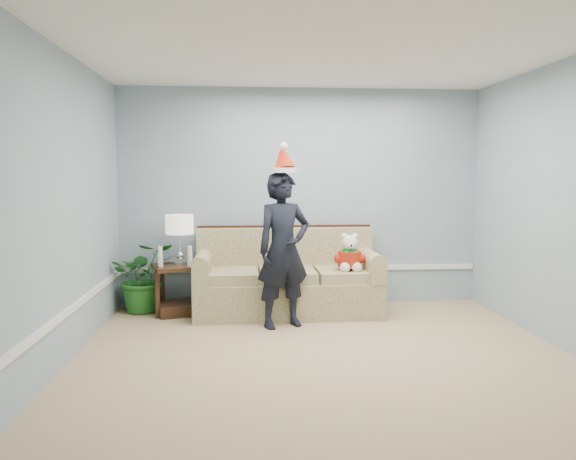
% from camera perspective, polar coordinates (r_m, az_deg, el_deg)
% --- Properties ---
extents(room_shell, '(4.54, 5.04, 2.74)m').
position_cam_1_polar(room_shell, '(4.56, 4.45, 2.10)').
color(room_shell, tan).
rests_on(room_shell, ground).
extents(wainscot_trim, '(4.49, 4.99, 0.06)m').
position_cam_1_polar(wainscot_trim, '(5.82, -9.05, -6.15)').
color(wainscot_trim, white).
rests_on(wainscot_trim, room_shell).
extents(sofa, '(2.16, 0.94, 1.01)m').
position_cam_1_polar(sofa, '(6.69, -0.13, -5.34)').
color(sofa, brown).
rests_on(sofa, room_shell).
extents(side_table, '(0.72, 0.66, 0.58)m').
position_cam_1_polar(side_table, '(6.76, -10.82, -6.46)').
color(side_table, '#3D2216').
rests_on(side_table, room_shell).
extents(table_lamp, '(0.33, 0.33, 0.58)m').
position_cam_1_polar(table_lamp, '(6.67, -10.97, 0.34)').
color(table_lamp, silver).
rests_on(table_lamp, side_table).
extents(candle_pair, '(0.39, 0.06, 0.24)m').
position_cam_1_polar(candle_pair, '(6.54, -11.40, -2.73)').
color(candle_pair, silver).
rests_on(candle_pair, side_table).
extents(houseplant, '(0.89, 0.81, 0.84)m').
position_cam_1_polar(houseplant, '(6.92, -14.37, -4.63)').
color(houseplant, '#1C5F1F').
rests_on(houseplant, room_shell).
extents(man, '(0.71, 0.60, 1.66)m').
position_cam_1_polar(man, '(5.98, -0.47, -2.06)').
color(man, black).
rests_on(man, room_shell).
extents(santa_hat, '(0.36, 0.39, 0.32)m').
position_cam_1_polar(santa_hat, '(5.95, -0.49, 7.15)').
color(santa_hat, white).
rests_on(santa_hat, man).
extents(teddy_bear, '(0.28, 0.31, 0.44)m').
position_cam_1_polar(teddy_bear, '(6.52, 6.28, -2.73)').
color(teddy_bear, white).
rests_on(teddy_bear, sofa).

